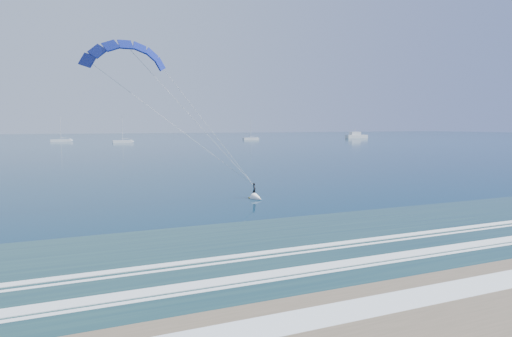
{
  "coord_description": "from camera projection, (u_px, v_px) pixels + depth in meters",
  "views": [
    {
      "loc": [
        -15.51,
        -16.57,
        8.26
      ],
      "look_at": [
        3.02,
        25.26,
        3.89
      ],
      "focal_mm": 32.0,
      "sensor_mm": 36.0,
      "label": 1
    }
  ],
  "objects": [
    {
      "name": "ground",
      "position": [
        410.0,
        296.0,
        22.12
      ],
      "size": [
        900.0,
        900.0,
        0.0
      ],
      "primitive_type": "plane",
      "color": "#072C45",
      "rests_on": "ground"
    },
    {
      "name": "sailboat_3",
      "position": [
        123.0,
        141.0,
        210.47
      ],
      "size": [
        8.85,
        2.4,
        12.26
      ],
      "color": "silver",
      "rests_on": "ground"
    },
    {
      "name": "kitesurfer_rig",
      "position": [
        197.0,
        123.0,
        45.28
      ],
      "size": [
        20.59,
        8.16,
        16.71
      ],
      "color": "#B99415",
      "rests_on": "ground"
    },
    {
      "name": "sailboat_4",
      "position": [
        251.0,
        139.0,
        254.63
      ],
      "size": [
        9.0,
        2.4,
        12.24
      ],
      "color": "silver",
      "rests_on": "ground"
    },
    {
      "name": "sailboat_2",
      "position": [
        61.0,
        140.0,
        225.37
      ],
      "size": [
        9.6,
        2.4,
        12.83
      ],
      "color": "silver",
      "rests_on": "ground"
    },
    {
      "name": "motor_yacht",
      "position": [
        356.0,
        136.0,
        282.99
      ],
      "size": [
        14.49,
        3.86,
        6.06
      ],
      "color": "silver",
      "rests_on": "ground"
    }
  ]
}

